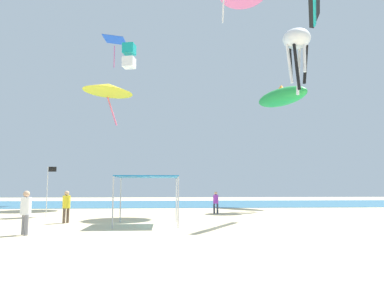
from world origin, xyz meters
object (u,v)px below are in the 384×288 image
object	(u,v)px
canopy_tent	(148,178)
person_central	(216,201)
kite_delta_yellow	(108,88)
kite_inflatable_green	(282,97)
banner_flag	(48,186)
person_near_tent	(26,209)
kite_octopus_white	(297,42)
person_leftmost	(66,204)
kite_box_teal	(129,56)
kite_diamond_blue	(115,41)

from	to	relation	value
canopy_tent	person_central	bearing A→B (deg)	59.20
kite_delta_yellow	kite_inflatable_green	distance (m)	18.91
person_central	kite_delta_yellow	bearing A→B (deg)	1.83
kite_inflatable_green	banner_flag	bearing A→B (deg)	89.74
person_central	kite_inflatable_green	world-z (taller)	kite_inflatable_green
person_near_tent	kite_octopus_white	distance (m)	30.28
person_leftmost	kite_box_teal	distance (m)	14.89
banner_flag	kite_inflatable_green	bearing A→B (deg)	30.37
kite_inflatable_green	kite_diamond_blue	distance (m)	23.27
kite_box_teal	banner_flag	bearing A→B (deg)	-43.32
person_central	person_leftmost	bearing A→B (deg)	77.07
kite_diamond_blue	canopy_tent	bearing A→B (deg)	17.39
person_near_tent	banner_flag	distance (m)	10.56
person_central	kite_inflatable_green	size ratio (longest dim) A/B	0.24
banner_flag	person_leftmost	bearing A→B (deg)	-62.56
canopy_tent	kite_box_teal	distance (m)	14.62
kite_inflatable_green	kite_diamond_blue	world-z (taller)	kite_diamond_blue
person_leftmost	kite_box_teal	bearing A→B (deg)	-172.84
person_near_tent	kite_inflatable_green	distance (m)	31.48
person_central	kite_diamond_blue	world-z (taller)	kite_diamond_blue
kite_octopus_white	kite_inflatable_green	size ratio (longest dim) A/B	0.93
person_leftmost	banner_flag	world-z (taller)	banner_flag
canopy_tent	kite_diamond_blue	xyz separation A→B (m)	(-5.88, 26.95, 18.78)
banner_flag	kite_delta_yellow	size ratio (longest dim) A/B	0.68
kite_box_teal	person_near_tent	bearing A→B (deg)	0.98
person_near_tent	banner_flag	bearing A→B (deg)	-26.44
person_central	kite_octopus_white	world-z (taller)	kite_octopus_white
kite_octopus_white	kite_box_teal	world-z (taller)	kite_octopus_white
person_near_tent	kite_diamond_blue	bearing A→B (deg)	-37.25
kite_diamond_blue	kite_octopus_white	bearing A→B (deg)	62.06
kite_diamond_blue	banner_flag	bearing A→B (deg)	1.18
person_near_tent	kite_box_teal	size ratio (longest dim) A/B	0.92
person_leftmost	kite_box_teal	size ratio (longest dim) A/B	0.90
canopy_tent	kite_inflatable_green	xyz separation A→B (m)	(13.88, 18.83, 9.56)
person_leftmost	person_central	size ratio (longest dim) A/B	1.08
person_leftmost	kite_inflatable_green	bearing A→B (deg)	156.85
banner_flag	kite_diamond_blue	world-z (taller)	kite_diamond_blue
kite_delta_yellow	kite_octopus_white	size ratio (longest dim) A/B	0.78
kite_octopus_white	kite_diamond_blue	world-z (taller)	kite_diamond_blue
kite_inflatable_green	kite_diamond_blue	size ratio (longest dim) A/B	1.73
person_central	person_near_tent	bearing A→B (deg)	92.29
kite_delta_yellow	kite_octopus_white	distance (m)	19.54
canopy_tent	person_near_tent	bearing A→B (deg)	-142.66
kite_octopus_white	kite_box_teal	distance (m)	17.04
person_near_tent	kite_inflatable_green	xyz separation A→B (m)	(18.90, 22.66, 10.97)
kite_box_teal	person_leftmost	bearing A→B (deg)	-3.82
kite_octopus_white	kite_box_teal	xyz separation A→B (m)	(-16.17, -4.15, -3.40)
person_near_tent	person_leftmost	bearing A→B (deg)	-42.53
person_leftmost	kite_inflatable_green	xyz separation A→B (m)	(18.56, 17.40, 10.99)
person_leftmost	banner_flag	xyz separation A→B (m)	(-2.60, 5.01, 1.04)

